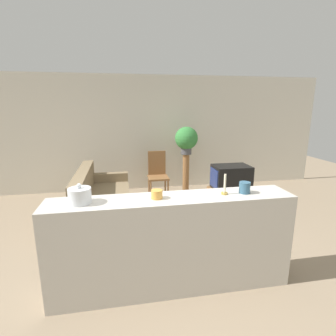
{
  "coord_description": "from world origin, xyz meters",
  "views": [
    {
      "loc": [
        -0.51,
        -2.86,
        2.01
      ],
      "look_at": [
        0.35,
        1.89,
        0.85
      ],
      "focal_mm": 28.0,
      "sensor_mm": 36.0,
      "label": 1
    }
  ],
  "objects": [
    {
      "name": "wall_back",
      "position": [
        0.0,
        3.43,
        1.35
      ],
      "size": [
        9.0,
        0.06,
        2.7
      ],
      "color": "silver",
      "rests_on": "ground_plane"
    },
    {
      "name": "wooden_chair",
      "position": [
        0.28,
        2.77,
        0.55
      ],
      "size": [
        0.44,
        0.44,
        1.01
      ],
      "color": "olive",
      "rests_on": "ground_plane"
    },
    {
      "name": "tv_stand",
      "position": [
        1.54,
        1.67,
        0.22
      ],
      "size": [
        0.78,
        0.51,
        0.44
      ],
      "color": "olive",
      "rests_on": "ground_plane"
    },
    {
      "name": "couch",
      "position": [
        -0.89,
        1.71,
        0.31
      ],
      "size": [
        0.89,
        1.9,
        0.9
      ],
      "color": "#847051",
      "rests_on": "ground_plane"
    },
    {
      "name": "decorative_bowl",
      "position": [
        -0.93,
        -0.32,
        1.15
      ],
      "size": [
        0.22,
        0.22,
        0.2
      ],
      "color": "silver",
      "rests_on": "foreground_counter"
    },
    {
      "name": "television",
      "position": [
        1.54,
        1.67,
        0.67
      ],
      "size": [
        0.69,
        0.48,
        0.46
      ],
      "color": "black",
      "rests_on": "tv_stand"
    },
    {
      "name": "candlestick",
      "position": [
        0.57,
        -0.32,
        1.14
      ],
      "size": [
        0.07,
        0.07,
        0.23
      ],
      "color": "#B7933D",
      "rests_on": "foreground_counter"
    },
    {
      "name": "ground_plane",
      "position": [
        0.0,
        0.0,
        0.0
      ],
      "size": [
        14.0,
        14.0,
        0.0
      ],
      "primitive_type": "plane",
      "color": "gray"
    },
    {
      "name": "foreground_counter",
      "position": [
        0.0,
        -0.32,
        0.53
      ],
      "size": [
        2.62,
        0.44,
        1.07
      ],
      "color": "beige",
      "rests_on": "ground_plane"
    },
    {
      "name": "candle_jar",
      "position": [
        -0.17,
        -0.32,
        1.11
      ],
      "size": [
        0.12,
        0.12,
        0.09
      ],
      "color": "gold",
      "rests_on": "foreground_counter"
    },
    {
      "name": "plant_stand",
      "position": [
        0.94,
        2.81,
        0.47
      ],
      "size": [
        0.15,
        0.15,
        0.93
      ],
      "color": "olive",
      "rests_on": "ground_plane"
    },
    {
      "name": "potted_plant",
      "position": [
        0.94,
        2.81,
        1.28
      ],
      "size": [
        0.51,
        0.51,
        0.62
      ],
      "color": "#4C4C51",
      "rests_on": "plant_stand"
    },
    {
      "name": "coffee_tin",
      "position": [
        0.81,
        -0.32,
        1.13
      ],
      "size": [
        0.12,
        0.12,
        0.12
      ],
      "color": "#335B75",
      "rests_on": "foreground_counter"
    }
  ]
}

